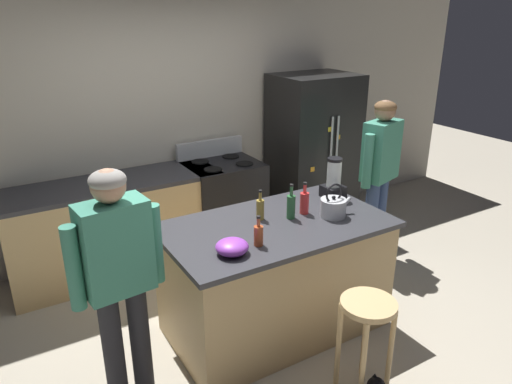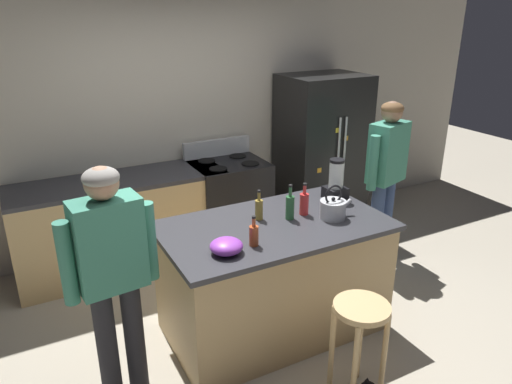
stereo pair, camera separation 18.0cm
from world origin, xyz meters
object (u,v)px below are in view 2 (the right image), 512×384
at_px(bottle_cooking_sauce, 254,235).
at_px(tea_kettle, 333,208).
at_px(mixing_bowl, 226,246).
at_px(person_by_sink_right, 386,167).
at_px(bottle_vinegar, 259,209).
at_px(kitchen_island, 274,277).
at_px(stove_range, 229,203).
at_px(refrigerator, 321,153).
at_px(person_by_island_left, 112,266).
at_px(blender_appliance, 336,182).
at_px(bottle_olive_oil, 290,207).
at_px(bar_stool, 360,326).
at_px(bottle_soda, 304,203).

height_order(bottle_cooking_sauce, tea_kettle, tea_kettle).
height_order(mixing_bowl, tea_kettle, tea_kettle).
xyz_separation_m(person_by_sink_right, bottle_vinegar, (-1.60, -0.37, 0.03)).
bearing_deg(kitchen_island, stove_range, 78.10).
distance_m(refrigerator, person_by_island_left, 3.17).
bearing_deg(stove_range, mixing_bowl, -115.12).
bearing_deg(blender_appliance, bottle_olive_oil, -162.55).
distance_m(person_by_island_left, tea_kettle, 1.67).
height_order(stove_range, mixing_bowl, stove_range).
xyz_separation_m(refrigerator, mixing_bowl, (-1.99, -1.75, 0.10)).
bearing_deg(mixing_bowl, bottle_olive_oil, 22.47).
height_order(blender_appliance, bottle_olive_oil, blender_appliance).
bearing_deg(bar_stool, tea_kettle, 67.09).
bearing_deg(kitchen_island, mixing_bowl, -154.11).
height_order(refrigerator, bottle_olive_oil, refrigerator).
xyz_separation_m(bottle_olive_oil, tea_kettle, (0.30, -0.14, -0.02)).
height_order(kitchen_island, bottle_olive_oil, bottle_olive_oil).
distance_m(blender_appliance, bottle_soda, 0.44).
bearing_deg(person_by_island_left, refrigerator, 31.26).
relative_size(blender_appliance, bottle_cooking_sauce, 1.60).
distance_m(kitchen_island, bottle_soda, 0.62).
height_order(bottle_vinegar, bottle_cooking_sauce, bottle_vinegar).
xyz_separation_m(person_by_island_left, bottle_olive_oil, (1.37, 0.17, 0.06)).
distance_m(person_by_island_left, bar_stool, 1.59).
bearing_deg(bar_stool, person_by_sink_right, 44.32).
relative_size(refrigerator, mixing_bowl, 7.96).
distance_m(stove_range, tea_kettle, 1.73).
distance_m(kitchen_island, stove_range, 1.56).
relative_size(refrigerator, bottle_vinegar, 7.42).
distance_m(stove_range, mixing_bowl, 2.02).
distance_m(stove_range, bar_stool, 2.42).
bearing_deg(bar_stool, kitchen_island, 97.64).
relative_size(person_by_island_left, mixing_bowl, 7.27).
xyz_separation_m(kitchen_island, mixing_bowl, (-0.51, -0.25, 0.51)).
bearing_deg(stove_range, kitchen_island, -101.90).
distance_m(refrigerator, mixing_bowl, 2.65).
bearing_deg(refrigerator, bottle_olive_oil, -132.10).
distance_m(bottle_soda, mixing_bowl, 0.85).
bearing_deg(person_by_island_left, bottle_vinegar, 13.04).
relative_size(kitchen_island, person_by_sink_right, 1.05).
bearing_deg(bottle_vinegar, stove_range, 74.49).
relative_size(bar_stool, bottle_cooking_sauce, 3.24).
distance_m(person_by_sink_right, tea_kettle, 1.25).
height_order(stove_range, bottle_cooking_sauce, bottle_cooking_sauce).
xyz_separation_m(bar_stool, bottle_olive_oil, (0.03, 0.91, 0.48)).
bearing_deg(person_by_island_left, blender_appliance, 10.02).
bearing_deg(person_by_sink_right, mixing_bowl, -159.97).
xyz_separation_m(kitchen_island, stove_range, (0.32, 1.52, 0.01)).
bearing_deg(bottle_vinegar, bottle_olive_oil, -26.07).
xyz_separation_m(stove_range, bar_stool, (-0.20, -2.41, 0.07)).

